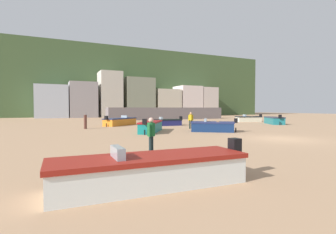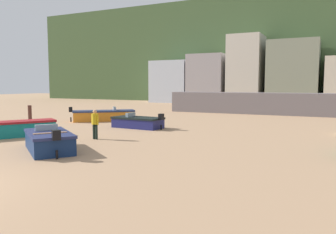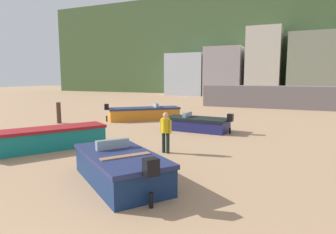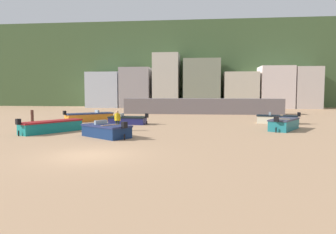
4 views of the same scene
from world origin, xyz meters
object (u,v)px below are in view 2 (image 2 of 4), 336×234
(boat_orange_0, at_px, (104,116))
(beach_walker_distant, at_px, (95,122))
(mooring_post_near_water, at_px, (30,114))
(boat_teal_1, at_px, (10,129))
(boat_navy_6, at_px, (49,141))
(boat_navy_2, at_px, (138,122))

(boat_orange_0, bearing_deg, beach_walker_distant, -7.24)
(beach_walker_distant, bearing_deg, mooring_post_near_water, -12.94)
(mooring_post_near_water, height_order, beach_walker_distant, beach_walker_distant)
(beach_walker_distant, bearing_deg, boat_teal_1, 28.55)
(boat_teal_1, xyz_separation_m, boat_navy_6, (4.97, -1.96, -0.02))
(boat_orange_0, height_order, mooring_post_near_water, mooring_post_near_water)
(boat_orange_0, xyz_separation_m, boat_navy_6, (5.33, -11.25, -0.01))
(boat_navy_6, bearing_deg, mooring_post_near_water, 87.76)
(boat_teal_1, distance_m, boat_navy_2, 8.04)
(boat_teal_1, distance_m, beach_walker_distant, 5.06)
(boat_orange_0, relative_size, boat_navy_2, 1.21)
(boat_orange_0, bearing_deg, boat_navy_6, -15.62)
(boat_orange_0, distance_m, beach_walker_distant, 9.30)
(boat_teal_1, height_order, beach_walker_distant, beach_walker_distant)
(boat_navy_2, bearing_deg, boat_orange_0, 66.05)
(boat_orange_0, height_order, boat_navy_2, boat_orange_0)
(boat_orange_0, bearing_deg, mooring_post_near_water, -91.26)
(boat_orange_0, xyz_separation_m, beach_walker_distant, (5.15, -7.72, 0.50))
(boat_navy_2, xyz_separation_m, mooring_post_near_water, (-9.12, -1.05, 0.30))
(boat_navy_6, bearing_deg, boat_orange_0, 61.38)
(boat_navy_6, height_order, beach_walker_distant, beach_walker_distant)
(boat_orange_0, relative_size, mooring_post_near_water, 3.41)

